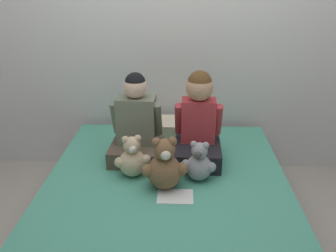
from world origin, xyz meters
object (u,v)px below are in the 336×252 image
(bed, at_px, (166,218))
(teddy_bear_between_children, at_px, (164,167))
(child_on_right, at_px, (198,125))
(pillow_at_headboard, at_px, (170,127))
(child_on_left, at_px, (136,126))
(teddy_bear_held_by_left_child, at_px, (132,159))
(sign_card, at_px, (175,196))
(teddy_bear_held_by_right_child, at_px, (199,164))

(bed, bearing_deg, teddy_bear_between_children, 105.91)
(child_on_right, height_order, pillow_at_headboard, child_on_right)
(child_on_left, relative_size, teddy_bear_held_by_left_child, 2.19)
(child_on_right, relative_size, teddy_bear_held_by_left_child, 2.24)
(bed, height_order, teddy_bear_held_by_left_child, teddy_bear_held_by_left_child)
(teddy_bear_between_children, relative_size, pillow_at_headboard, 0.70)
(child_on_left, xyz_separation_m, teddy_bear_held_by_left_child, (-0.00, -0.24, -0.12))
(child_on_right, distance_m, sign_card, 0.56)
(teddy_bear_held_by_left_child, xyz_separation_m, teddy_bear_between_children, (0.21, -0.13, 0.02))
(bed, xyz_separation_m, teddy_bear_held_by_left_child, (-0.22, 0.17, 0.33))
(bed, height_order, child_on_left, child_on_left)
(bed, xyz_separation_m, teddy_bear_held_by_right_child, (0.20, 0.13, 0.32))
(bed, height_order, pillow_at_headboard, pillow_at_headboard)
(bed, xyz_separation_m, child_on_right, (0.20, 0.41, 0.47))
(child_on_left, height_order, child_on_right, child_on_right)
(child_on_right, bearing_deg, teddy_bear_held_by_right_child, -88.61)
(bed, relative_size, teddy_bear_held_by_left_child, 7.07)
(teddy_bear_held_by_left_child, height_order, teddy_bear_between_children, teddy_bear_between_children)
(pillow_at_headboard, relative_size, sign_card, 2.25)
(teddy_bear_held_by_right_child, relative_size, sign_card, 1.24)
(bed, relative_size, teddy_bear_held_by_right_child, 7.54)
(teddy_bear_held_by_right_child, height_order, pillow_at_headboard, teddy_bear_held_by_right_child)
(child_on_left, xyz_separation_m, sign_card, (0.28, -0.47, -0.24))
(teddy_bear_held_by_right_child, bearing_deg, bed, -135.52)
(bed, relative_size, child_on_right, 3.15)
(teddy_bear_held_by_left_child, bearing_deg, teddy_bear_held_by_right_child, -18.81)
(pillow_at_headboard, distance_m, sign_card, 0.89)
(child_on_left, xyz_separation_m, teddy_bear_held_by_right_child, (0.42, -0.27, -0.13))
(teddy_bear_between_children, distance_m, pillow_at_headboard, 0.79)
(teddy_bear_between_children, distance_m, sign_card, 0.18)
(teddy_bear_between_children, bearing_deg, pillow_at_headboard, 82.10)
(child_on_left, distance_m, child_on_right, 0.42)
(pillow_at_headboard, bearing_deg, child_on_right, -64.06)
(child_on_right, distance_m, teddy_bear_between_children, 0.44)
(pillow_at_headboard, bearing_deg, teddy_bear_held_by_left_child, -108.60)
(teddy_bear_held_by_left_child, xyz_separation_m, pillow_at_headboard, (0.22, 0.65, -0.06))
(child_on_right, distance_m, teddy_bear_held_by_right_child, 0.31)
(teddy_bear_held_by_right_child, bearing_deg, child_on_right, 100.25)
(child_on_right, xyz_separation_m, pillow_at_headboard, (-0.20, 0.41, -0.20))
(teddy_bear_between_children, bearing_deg, bed, -81.28)
(teddy_bear_between_children, bearing_deg, teddy_bear_held_by_right_child, 18.39)
(teddy_bear_held_by_left_child, relative_size, teddy_bear_between_children, 0.84)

